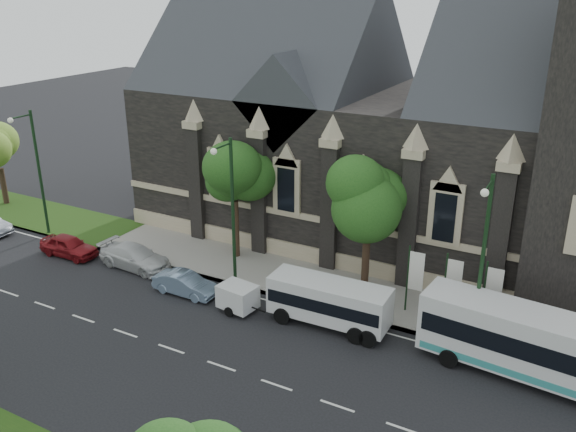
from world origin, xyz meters
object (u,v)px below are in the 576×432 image
Objects in this scene: street_lamp_mid at (231,205)px; box_trailer at (238,297)px; tree_walk_left at (238,174)px; car_far_red at (69,246)px; tree_walk_right at (374,195)px; banner_flag_center at (450,283)px; banner_flag_left at (413,274)px; shuttle_bus at (330,301)px; banner_flag_right at (490,292)px; car_far_white at (135,257)px; sedan at (185,284)px; street_lamp_near at (482,255)px; tree_walk_far at (1,149)px; tour_coach at (548,349)px; street_lamp_far at (36,167)px.

street_lamp_mid is 3.05× the size of box_trailer.
car_far_red is (-10.07, -5.27, -5.03)m from tree_walk_left.
tree_walk_right is 1.89× the size of car_far_red.
street_lamp_mid reaches higher than banner_flag_center.
banner_flag_left is at bearing -82.32° from car_far_red.
tree_walk_right is at bearing 161.36° from banner_flag_center.
banner_flag_center is 0.97× the size of car_far_red.
tree_walk_right reaches higher than shuttle_bus.
car_far_red is at bearing -171.61° from banner_flag_center.
tree_walk_right reaches higher than banner_flag_right.
sedan is at bearing -102.59° from car_far_white.
street_lamp_near reaches higher than tree_walk_right.
banner_flag_left is 4.00m from banner_flag_right.
tree_walk_left is 8.41m from car_far_white.
tree_walk_far is 41.62m from tour_coach.
street_lamp_near is at bearing -85.45° from car_far_white.
banner_flag_left is (34.11, -1.18, -2.24)m from tree_walk_far.
car_far_white is at bearing -172.44° from banner_flag_right.
box_trailer is (1.87, -2.36, -4.24)m from street_lamp_mid.
banner_flag_right is (0.29, 1.91, -2.73)m from street_lamp_near.
tree_walk_right is 7.72m from street_lamp_near.
tree_walk_left is 16.22m from street_lamp_near.
tree_walk_far is at bearing 170.42° from shuttle_bus.
car_far_red is at bearing -170.86° from banner_flag_left.
car_far_white is (-24.30, 0.28, -1.08)m from tour_coach.
box_trailer is at bearing -11.95° from tree_walk_far.
tree_walk_left is 14.58m from banner_flag_center.
street_lamp_near is (15.80, -3.61, -0.62)m from tree_walk_left.
shuttle_bus is at bearing 19.17° from box_trailer.
tree_walk_far is at bearing 178.03° from banner_flag_left.
tree_walk_right is at bearing 0.06° from tree_walk_left.
tree_walk_left reaches higher than banner_flag_left.
street_lamp_far is (-23.21, -3.62, -0.71)m from tree_walk_right.
street_lamp_far reaches higher than banner_flag_right.
banner_flag_left reaches higher than sedan.
banner_flag_left is at bearing -1.97° from tree_walk_far.
tree_walk_right is 2.64× the size of box_trailer.
banner_flag_right reaches higher than car_far_red.
banner_flag_right is 0.80× the size of car_far_white.
street_lamp_far is at bearing -21.50° from tree_walk_far.
banner_flag_right is at bearing -13.60° from tree_walk_right.
shuttle_bus is at bearing -3.23° from street_lamp_far.
tree_walk_left reaches higher than shuttle_bus.
banner_flag_right reaches higher than sedan.
tree_walk_right is at bearing -58.20° from sedan.
street_lamp_mid is at bearing -63.53° from tree_walk_left.
car_far_red is (-13.74, 0.70, -0.17)m from box_trailer.
car_far_red is (-22.16, -3.56, -1.68)m from banner_flag_left.
shuttle_bus is at bearing -136.71° from banner_flag_left.
tree_walk_left is 1.91× the size of banner_flag_right.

